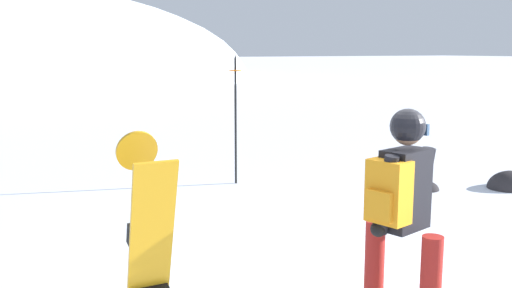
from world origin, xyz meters
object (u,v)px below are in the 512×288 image
at_px(spare_snowboard, 148,253).
at_px(piste_marker_near, 236,111).
at_px(rock_small, 427,190).
at_px(snowboarder_main, 401,219).
at_px(rock_mid, 510,188).

bearing_deg(spare_snowboard, piste_marker_near, 58.85).
bearing_deg(rock_small, piste_marker_near, 143.81).
bearing_deg(snowboarder_main, rock_small, 43.96).
relative_size(snowboarder_main, rock_small, 4.69).
xyz_separation_m(snowboarder_main, piste_marker_near, (1.09, 5.12, 0.25)).
height_order(snowboarder_main, rock_small, snowboarder_main).
height_order(snowboarder_main, spare_snowboard, snowboarder_main).
xyz_separation_m(piste_marker_near, rock_small, (2.40, -1.76, -1.17)).
relative_size(spare_snowboard, rock_mid, 2.10).
bearing_deg(piste_marker_near, snowboarder_main, -102.04).
relative_size(spare_snowboard, piste_marker_near, 0.78).
bearing_deg(rock_mid, rock_small, 159.32).
relative_size(snowboarder_main, piste_marker_near, 0.87).
distance_m(snowboarder_main, rock_small, 4.94).
height_order(rock_mid, rock_small, rock_mid).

